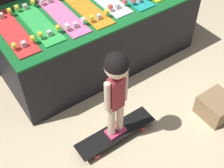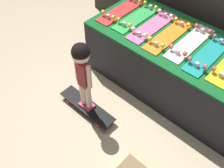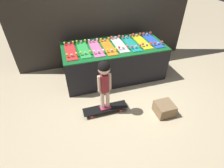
{
  "view_description": "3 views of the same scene",
  "coord_description": "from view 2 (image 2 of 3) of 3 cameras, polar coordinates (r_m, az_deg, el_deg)",
  "views": [
    {
      "loc": [
        -1.46,
        -1.74,
        2.49
      ],
      "look_at": [
        -0.33,
        -0.12,
        0.41
      ],
      "focal_mm": 50.0,
      "sensor_mm": 36.0,
      "label": 1
    },
    {
      "loc": [
        1.06,
        -1.62,
        2.62
      ],
      "look_at": [
        -0.28,
        -0.17,
        0.45
      ],
      "focal_mm": 42.0,
      "sensor_mm": 36.0,
      "label": 2
    },
    {
      "loc": [
        -1.0,
        -2.53,
        2.32
      ],
      "look_at": [
        -0.26,
        -0.09,
        0.35
      ],
      "focal_mm": 28.0,
      "sensor_mm": 36.0,
      "label": 3
    }
  ],
  "objects": [
    {
      "name": "skateboard_white_on_rack",
      "position": [
        3.12,
        16.63,
        8.66
      ],
      "size": [
        0.2,
        0.79,
        0.09
      ],
      "color": "white",
      "rests_on": "display_rack"
    },
    {
      "name": "child",
      "position": [
        2.71,
        -6.49,
        3.88
      ],
      "size": [
        0.23,
        0.19,
        0.95
      ],
      "rotation": [
        0.0,
        0.0,
        0.05
      ],
      "color": "#E03D6B",
      "rests_on": "skateboard_on_floor"
    },
    {
      "name": "ground_plane",
      "position": [
        3.26,
        5.63,
        -6.2
      ],
      "size": [
        16.0,
        16.0,
        0.0
      ],
      "primitive_type": "plane",
      "color": "beige"
    },
    {
      "name": "skateboard_red_on_rack",
      "position": [
        3.54,
        2.16,
        15.84
      ],
      "size": [
        0.2,
        0.79,
        0.09
      ],
      "color": "red",
      "rests_on": "display_rack"
    },
    {
      "name": "display_rack",
      "position": [
        3.38,
        13.25,
        4.42
      ],
      "size": [
        2.13,
        1.01,
        0.74
      ],
      "color": "black",
      "rests_on": "ground_plane"
    },
    {
      "name": "skateboard_orange_on_rack",
      "position": [
        3.17,
        12.31,
        10.37
      ],
      "size": [
        0.2,
        0.79,
        0.09
      ],
      "color": "orange",
      "rests_on": "display_rack"
    },
    {
      "name": "skateboard_on_floor",
      "position": [
        3.22,
        -5.47,
        -4.9
      ],
      "size": [
        0.79,
        0.2,
        0.09
      ],
      "color": "black",
      "rests_on": "ground_plane"
    },
    {
      "name": "skateboard_pink_on_rack",
      "position": [
        3.28,
        8.77,
        12.41
      ],
      "size": [
        0.2,
        0.79,
        0.09
      ],
      "color": "pink",
      "rests_on": "display_rack"
    },
    {
      "name": "skateboard_green_on_rack",
      "position": [
        3.42,
        5.59,
        14.35
      ],
      "size": [
        0.2,
        0.79,
        0.09
      ],
      "color": "green",
      "rests_on": "display_rack"
    },
    {
      "name": "skateboard_teal_on_rack",
      "position": [
        3.02,
        20.31,
        6.14
      ],
      "size": [
        0.2,
        0.79,
        0.09
      ],
      "color": "teal",
      "rests_on": "display_rack"
    }
  ]
}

